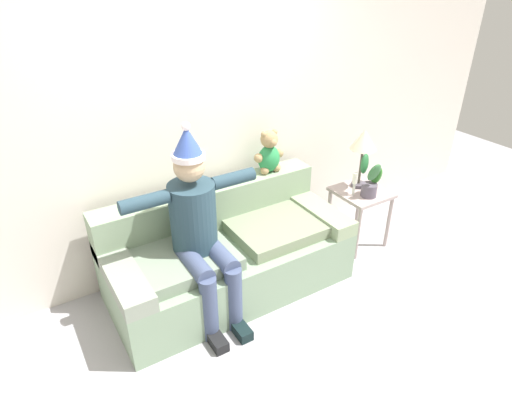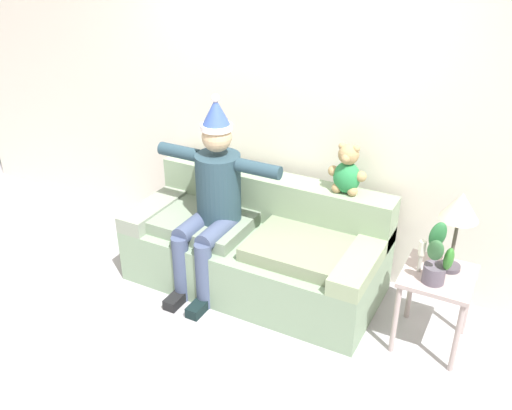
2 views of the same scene
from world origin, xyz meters
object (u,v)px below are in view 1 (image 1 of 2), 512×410
Objects in this scene: table_lamp at (364,143)px; teddy_bear at (269,153)px; couch at (227,253)px; person_seated at (199,226)px; potted_plant at (371,179)px; side_table at (360,200)px; candle_tall at (355,181)px.

teddy_bear is at bearing 161.63° from table_lamp.
couch is 5.08× the size of teddy_bear.
person_seated is 3.80× the size of potted_plant.
side_table is at bearing -115.29° from table_lamp.
table_lamp reaches higher than couch.
potted_plant is 0.14m from candle_tall.
table_lamp is 2.49× the size of candle_tall.
teddy_bear is 0.69× the size of table_lamp.
person_seated reaches higher than teddy_bear.
candle_tall is (-0.13, -0.02, 0.24)m from side_table.
potted_plant is at bearing -31.05° from teddy_bear.
candle_tall is at bearing -146.29° from table_lamp.
couch is 0.92m from teddy_bear.
side_table is 0.55m from table_lamp.
teddy_bear is at bearing 148.95° from potted_plant.
couch is 1.31m from candle_tall.
side_table is 2.52× the size of candle_tall.
side_table is 0.29m from potted_plant.
side_table is 1.41× the size of potted_plant.
side_table is 0.27m from candle_tall.
teddy_bear reaches higher than table_lamp.
couch is 1.28× the size of person_seated.
potted_plant is at bearing -97.51° from side_table.
potted_plant is (0.78, -0.47, -0.25)m from teddy_bear.
table_lamp is at bearing 64.71° from side_table.
side_table is at bearing -25.15° from teddy_bear.
person_seated is 1.70m from side_table.
table_lamp reaches higher than candle_tall.
couch is 8.73× the size of candle_tall.
teddy_bear is at bearing 25.01° from couch.
potted_plant is (1.36, -0.19, 0.41)m from couch.
potted_plant is at bearing -106.66° from table_lamp.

